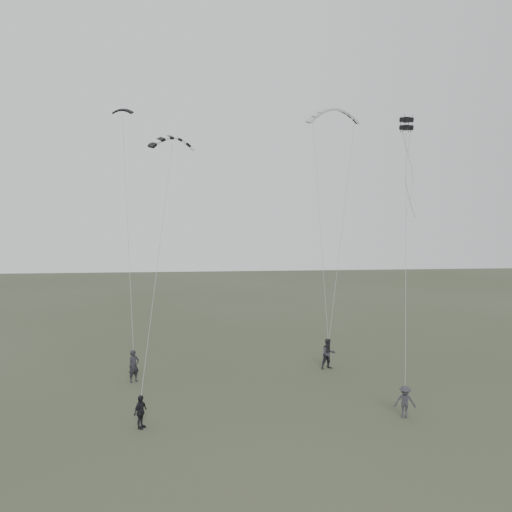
{
  "coord_description": "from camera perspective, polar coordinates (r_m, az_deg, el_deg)",
  "views": [
    {
      "loc": [
        -1.75,
        -23.65,
        8.96
      ],
      "look_at": [
        1.5,
        5.23,
        7.07
      ],
      "focal_mm": 35.0,
      "sensor_mm": 36.0,
      "label": 1
    }
  ],
  "objects": [
    {
      "name": "ground",
      "position": [
        25.35,
        -2.13,
        -16.97
      ],
      "size": [
        140.0,
        140.0,
        0.0
      ],
      "primitive_type": "plane",
      "color": "#323C27",
      "rests_on": "ground"
    },
    {
      "name": "flyer_left",
      "position": [
        29.69,
        -13.79,
        -12.12
      ],
      "size": [
        0.79,
        0.76,
        1.82
      ],
      "primitive_type": "imported",
      "rotation": [
        0.0,
        0.0,
        0.69
      ],
      "color": "black",
      "rests_on": "ground"
    },
    {
      "name": "flyer_right",
      "position": [
        31.66,
        8.28,
        -11.0
      ],
      "size": [
        1.04,
        0.88,
        1.87
      ],
      "primitive_type": "imported",
      "rotation": [
        0.0,
        0.0,
        0.21
      ],
      "color": "#26262B",
      "rests_on": "ground"
    },
    {
      "name": "flyer_center",
      "position": [
        23.39,
        -13.06,
        -16.96
      ],
      "size": [
        0.72,
        0.93,
        1.47
      ],
      "primitive_type": "imported",
      "rotation": [
        0.0,
        0.0,
        1.08
      ],
      "color": "black",
      "rests_on": "ground"
    },
    {
      "name": "flyer_far",
      "position": [
        24.96,
        16.67,
        -15.65
      ],
      "size": [
        1.07,
        0.78,
        1.49
      ],
      "primitive_type": "imported",
      "rotation": [
        0.0,
        0.0,
        -0.26
      ],
      "color": "#2E2E34",
      "rests_on": "ground"
    },
    {
      "name": "kite_dark_small",
      "position": [
        35.92,
        -15.03,
        15.83
      ],
      "size": [
        1.44,
        0.78,
        0.6
      ],
      "primitive_type": null,
      "rotation": [
        0.41,
        0.0,
        -0.17
      ],
      "color": "black",
      "rests_on": "flyer_left"
    },
    {
      "name": "kite_pale_large",
      "position": [
        39.58,
        8.89,
        16.26
      ],
      "size": [
        4.02,
        1.37,
        1.85
      ],
      "primitive_type": null,
      "rotation": [
        0.32,
        0.0,
        0.0
      ],
      "color": "#AEB1B4",
      "rests_on": "flyer_right"
    },
    {
      "name": "kite_striped",
      "position": [
        30.46,
        -9.55,
        13.21
      ],
      "size": [
        2.86,
        1.87,
        1.24
      ],
      "primitive_type": null,
      "rotation": [
        0.29,
        0.0,
        0.37
      ],
      "color": "black",
      "rests_on": "flyer_center"
    },
    {
      "name": "kite_box",
      "position": [
        30.72,
        16.82,
        14.27
      ],
      "size": [
        0.79,
        0.81,
        0.73
      ],
      "primitive_type": null,
      "rotation": [
        0.08,
        0.0,
        0.48
      ],
      "color": "black",
      "rests_on": "flyer_far"
    }
  ]
}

